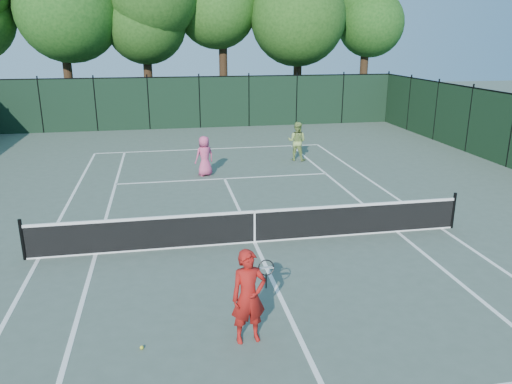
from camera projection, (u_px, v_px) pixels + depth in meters
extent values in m
plane|color=#48584C|center=(255.00, 242.00, 13.41)|extent=(90.00, 90.00, 0.00)
cube|color=white|center=(39.00, 258.00, 12.44)|extent=(0.10, 23.77, 0.01)
cube|color=white|center=(441.00, 228.00, 14.38)|extent=(0.10, 23.77, 0.01)
cube|color=white|center=(96.00, 254.00, 12.68)|extent=(0.10, 23.77, 0.01)
cube|color=white|center=(397.00, 232.00, 14.14)|extent=(0.10, 23.77, 0.01)
cube|color=white|center=(211.00, 149.00, 24.56)|extent=(10.97, 0.10, 0.01)
cube|color=white|center=(225.00, 179.00, 19.41)|extent=(8.23, 0.10, 0.01)
cube|color=white|center=(255.00, 242.00, 13.41)|extent=(0.10, 12.80, 0.01)
cube|color=black|center=(255.00, 227.00, 13.27)|extent=(11.60, 0.03, 0.85)
cube|color=white|center=(255.00, 212.00, 13.15)|extent=(11.60, 0.05, 0.07)
cube|color=white|center=(255.00, 242.00, 13.40)|extent=(11.60, 0.05, 0.04)
cube|color=white|center=(255.00, 227.00, 13.27)|extent=(0.05, 0.04, 0.91)
cylinder|color=black|center=(22.00, 240.00, 12.22)|extent=(0.09, 0.09, 1.06)
cylinder|color=black|center=(453.00, 210.00, 14.28)|extent=(0.09, 0.09, 1.06)
cube|color=black|center=(200.00, 103.00, 29.85)|extent=(24.00, 0.05, 3.00)
cylinder|color=black|center=(69.00, 84.00, 31.91)|extent=(0.56, 0.56, 4.80)
cylinder|color=black|center=(149.00, 87.00, 32.69)|extent=(0.56, 0.56, 4.30)
cylinder|color=black|center=(224.00, 79.00, 33.94)|extent=(0.56, 0.56, 5.00)
cylinder|color=black|center=(297.00, 82.00, 34.22)|extent=(0.56, 0.56, 4.60)
cylinder|color=black|center=(363.00, 82.00, 35.61)|extent=(0.56, 0.56, 4.40)
imported|color=#A51712|center=(249.00, 297.00, 8.84)|extent=(0.69, 0.50, 1.76)
cylinder|color=black|center=(266.00, 281.00, 9.27)|extent=(0.03, 0.03, 0.30)
torus|color=black|center=(266.00, 268.00, 9.19)|extent=(0.30, 0.10, 0.30)
imported|color=#D64B7B|center=(204.00, 156.00, 19.65)|extent=(0.91, 0.76, 1.59)
imported|color=#92B058|center=(297.00, 141.00, 22.07)|extent=(1.05, 0.98, 1.71)
sphere|color=#CED22B|center=(142.00, 347.00, 8.82)|extent=(0.07, 0.07, 0.07)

